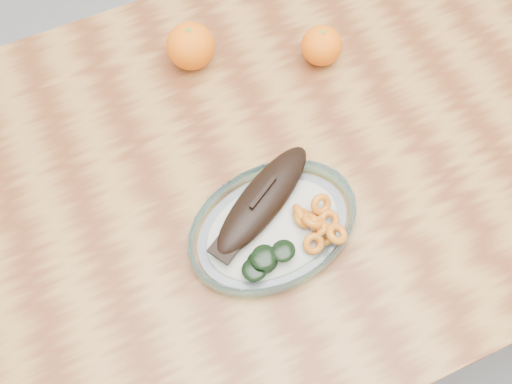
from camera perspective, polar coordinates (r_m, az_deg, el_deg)
ground at (r=1.71m, az=1.48°, el=-9.30°), size 3.00×3.00×0.00m
dining_table at (r=1.10m, az=2.26°, el=0.77°), size 1.20×0.80×0.75m
plated_meal at (r=0.94m, az=1.50°, el=-2.94°), size 0.52×0.52×0.08m
orange_left at (r=1.09m, az=-5.83°, el=12.79°), size 0.08×0.08×0.08m
orange_right at (r=1.10m, az=5.87°, el=12.82°), size 0.07×0.07×0.07m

